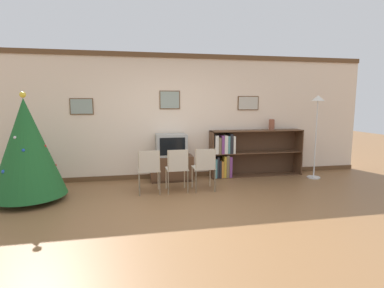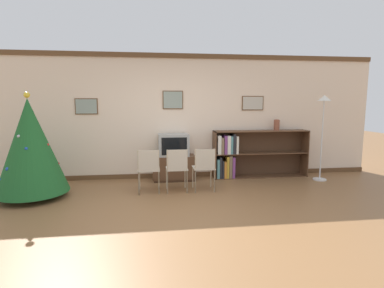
{
  "view_description": "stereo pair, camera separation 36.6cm",
  "coord_description": "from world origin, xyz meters",
  "px_view_note": "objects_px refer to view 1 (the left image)",
  "views": [
    {
      "loc": [
        -0.79,
        -4.14,
        1.66
      ],
      "look_at": [
        0.29,
        1.3,
        0.89
      ],
      "focal_mm": 28.0,
      "sensor_mm": 36.0,
      "label": 1
    },
    {
      "loc": [
        -0.43,
        -4.2,
        1.66
      ],
      "look_at": [
        0.29,
        1.3,
        0.89
      ],
      "focal_mm": 28.0,
      "sensor_mm": 36.0,
      "label": 2
    }
  ],
  "objects_px": {
    "christmas_tree": "(27,148)",
    "folding_chair_right": "(204,166)",
    "television": "(171,145)",
    "tv_console": "(171,168)",
    "standing_lamp": "(317,115)",
    "bookshelf": "(239,154)",
    "folding_chair_left": "(149,169)",
    "folding_chair_center": "(177,168)",
    "vase": "(272,124)"
  },
  "relations": [
    {
      "from": "folding_chair_center",
      "to": "standing_lamp",
      "type": "height_order",
      "value": "standing_lamp"
    },
    {
      "from": "bookshelf",
      "to": "tv_console",
      "type": "bearing_deg",
      "value": -177.67
    },
    {
      "from": "folding_chair_left",
      "to": "standing_lamp",
      "type": "bearing_deg",
      "value": 7.68
    },
    {
      "from": "christmas_tree",
      "to": "folding_chair_center",
      "type": "distance_m",
      "value": 2.56
    },
    {
      "from": "tv_console",
      "to": "standing_lamp",
      "type": "xyz_separation_m",
      "value": [
        3.13,
        -0.41,
        1.12
      ]
    },
    {
      "from": "christmas_tree",
      "to": "tv_console",
      "type": "height_order",
      "value": "christmas_tree"
    },
    {
      "from": "christmas_tree",
      "to": "bookshelf",
      "type": "xyz_separation_m",
      "value": [
        4.07,
        0.95,
        -0.4
      ]
    },
    {
      "from": "folding_chair_center",
      "to": "bookshelf",
      "type": "xyz_separation_m",
      "value": [
        1.55,
        0.96,
        0.04
      ]
    },
    {
      "from": "bookshelf",
      "to": "vase",
      "type": "xyz_separation_m",
      "value": [
        0.77,
        0.01,
        0.65
      ]
    },
    {
      "from": "television",
      "to": "standing_lamp",
      "type": "height_order",
      "value": "standing_lamp"
    },
    {
      "from": "vase",
      "to": "standing_lamp",
      "type": "distance_m",
      "value": 0.97
    },
    {
      "from": "folding_chair_left",
      "to": "folding_chair_center",
      "type": "bearing_deg",
      "value": 0.0
    },
    {
      "from": "television",
      "to": "folding_chair_left",
      "type": "relative_size",
      "value": 0.78
    },
    {
      "from": "tv_console",
      "to": "vase",
      "type": "relative_size",
      "value": 3.71
    },
    {
      "from": "folding_chair_left",
      "to": "folding_chair_center",
      "type": "height_order",
      "value": "same"
    },
    {
      "from": "folding_chair_center",
      "to": "folding_chair_right",
      "type": "distance_m",
      "value": 0.51
    },
    {
      "from": "folding_chair_left",
      "to": "tv_console",
      "type": "bearing_deg",
      "value": 60.24
    },
    {
      "from": "folding_chair_right",
      "to": "bookshelf",
      "type": "height_order",
      "value": "bookshelf"
    },
    {
      "from": "folding_chair_right",
      "to": "vase",
      "type": "relative_size",
      "value": 3.39
    },
    {
      "from": "vase",
      "to": "tv_console",
      "type": "bearing_deg",
      "value": -178.11
    },
    {
      "from": "christmas_tree",
      "to": "standing_lamp",
      "type": "height_order",
      "value": "christmas_tree"
    },
    {
      "from": "television",
      "to": "folding_chair_right",
      "type": "bearing_deg",
      "value": -60.16
    },
    {
      "from": "folding_chair_left",
      "to": "folding_chair_right",
      "type": "distance_m",
      "value": 1.03
    },
    {
      "from": "folding_chair_left",
      "to": "standing_lamp",
      "type": "distance_m",
      "value": 3.79
    },
    {
      "from": "christmas_tree",
      "to": "folding_chair_left",
      "type": "distance_m",
      "value": 2.06
    },
    {
      "from": "folding_chair_center",
      "to": "folding_chair_right",
      "type": "bearing_deg",
      "value": 0.0
    },
    {
      "from": "folding_chair_left",
      "to": "bookshelf",
      "type": "bearing_deg",
      "value": 25.03
    },
    {
      "from": "bookshelf",
      "to": "folding_chair_left",
      "type": "bearing_deg",
      "value": -154.97
    },
    {
      "from": "folding_chair_right",
      "to": "bookshelf",
      "type": "bearing_deg",
      "value": 42.99
    },
    {
      "from": "tv_console",
      "to": "standing_lamp",
      "type": "height_order",
      "value": "standing_lamp"
    },
    {
      "from": "folding_chair_center",
      "to": "folding_chair_left",
      "type": "bearing_deg",
      "value": 180.0
    },
    {
      "from": "christmas_tree",
      "to": "folding_chair_right",
      "type": "bearing_deg",
      "value": -0.31
    },
    {
      "from": "television",
      "to": "folding_chair_left",
      "type": "height_order",
      "value": "television"
    },
    {
      "from": "folding_chair_left",
      "to": "folding_chair_right",
      "type": "relative_size",
      "value": 1.0
    },
    {
      "from": "christmas_tree",
      "to": "standing_lamp",
      "type": "distance_m",
      "value": 5.7
    },
    {
      "from": "bookshelf",
      "to": "standing_lamp",
      "type": "relative_size",
      "value": 1.17
    },
    {
      "from": "folding_chair_right",
      "to": "bookshelf",
      "type": "relative_size",
      "value": 0.39
    },
    {
      "from": "standing_lamp",
      "to": "folding_chair_left",
      "type": "bearing_deg",
      "value": -172.32
    },
    {
      "from": "folding_chair_center",
      "to": "bookshelf",
      "type": "bearing_deg",
      "value": 31.89
    },
    {
      "from": "television",
      "to": "folding_chair_right",
      "type": "relative_size",
      "value": 0.78
    },
    {
      "from": "bookshelf",
      "to": "vase",
      "type": "bearing_deg",
      "value": 1.01
    },
    {
      "from": "folding_chair_left",
      "to": "standing_lamp",
      "type": "relative_size",
      "value": 0.45
    },
    {
      "from": "tv_console",
      "to": "vase",
      "type": "xyz_separation_m",
      "value": [
        2.32,
        0.08,
        0.9
      ]
    },
    {
      "from": "folding_chair_left",
      "to": "folding_chair_center",
      "type": "distance_m",
      "value": 0.51
    },
    {
      "from": "folding_chair_right",
      "to": "standing_lamp",
      "type": "height_order",
      "value": "standing_lamp"
    },
    {
      "from": "tv_console",
      "to": "folding_chair_center",
      "type": "height_order",
      "value": "folding_chair_center"
    },
    {
      "from": "tv_console",
      "to": "folding_chair_center",
      "type": "distance_m",
      "value": 0.92
    },
    {
      "from": "folding_chair_left",
      "to": "bookshelf",
      "type": "height_order",
      "value": "bookshelf"
    },
    {
      "from": "television",
      "to": "bookshelf",
      "type": "relative_size",
      "value": 0.3
    },
    {
      "from": "television",
      "to": "folding_chair_center",
      "type": "xyz_separation_m",
      "value": [
        -0.0,
        -0.9,
        -0.29
      ]
    }
  ]
}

